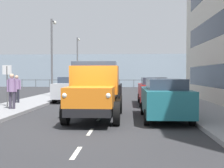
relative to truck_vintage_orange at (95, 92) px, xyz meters
The scene contains 16 objects.
ground_plane 7.92m from the truck_vintage_orange, 91.03° to the right, with size 80.00×80.00×0.00m, color #2D2D30.
sidewalk_left 9.48m from the truck_vintage_orange, 123.72° to the right, with size 2.72×40.52×0.15m, color gray.
sidewalk_right 9.33m from the truck_vintage_orange, 57.72° to the right, with size 2.72×40.52×0.15m, color gray.
road_centreline_markings 6.65m from the truck_vintage_orange, 91.23° to the right, with size 0.12×35.08×0.01m.
sea_horizon 31.12m from the truck_vintage_orange, 90.26° to the right, with size 80.00×0.80×5.00m, color #8C9EAD.
seawall_railing 27.50m from the truck_vintage_orange, 90.29° to the right, with size 28.08×0.08×1.20m.
truck_vintage_orange is the anchor object (origin of this frame).
car_teal_kerbside_near 2.94m from the truck_vintage_orange, behind, with size 1.86×4.38×1.72m.
car_red_kerbside_1 6.52m from the truck_vintage_orange, 116.63° to the right, with size 1.79×4.18×1.72m.
car_silver_oppositeside_0 8.45m from the truck_vintage_orange, 71.80° to the right, with size 1.92×4.54×1.72m.
car_white_oppositeside_1 14.95m from the truck_vintage_orange, 79.84° to the right, with size 1.98×4.37×1.72m.
pedestrian_near_railing 5.05m from the truck_vintage_orange, 26.40° to the right, with size 0.53×0.34×1.79m.
pedestrian_strolling 7.68m from the truck_vintage_orange, 43.85° to the right, with size 0.53×0.34×1.70m.
lamp_post_promenade 12.40m from the truck_vintage_orange, 66.29° to the right, with size 0.32×1.14×6.28m.
lamp_post_far 22.80m from the truck_vintage_orange, 77.77° to the right, with size 0.32×1.14×6.23m.
street_sign 6.10m from the truck_vintage_orange, 31.46° to the right, with size 0.50×0.07×2.25m.
Camera 1 is at (-1.26, 9.99, 1.90)m, focal length 44.70 mm.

